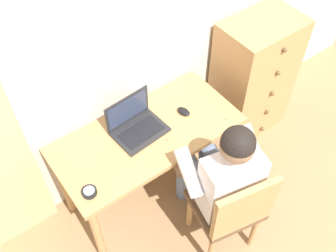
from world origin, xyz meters
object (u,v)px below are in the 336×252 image
at_px(laptop, 136,124).
at_px(desk, 148,144).
at_px(person_seated, 220,171).
at_px(computer_mouse, 184,111).
at_px(desk_clock, 89,192).
at_px(dresser, 253,78).
at_px(chair, 231,209).

bearing_deg(laptop, desk, -63.42).
bearing_deg(desk, person_seated, -65.16).
height_order(computer_mouse, desk_clock, computer_mouse).
height_order(dresser, chair, dresser).
height_order(chair, desk_clock, chair).
bearing_deg(desk_clock, chair, -34.23).
relative_size(chair, laptop, 2.47).
distance_m(laptop, computer_mouse, 0.35).
relative_size(desk, laptop, 3.50).
xyz_separation_m(chair, desk_clock, (-0.72, 0.49, 0.26)).
bearing_deg(laptop, chair, -72.89).
xyz_separation_m(person_seated, computer_mouse, (0.08, 0.48, 0.08)).
bearing_deg(desk_clock, laptop, 26.83).
height_order(desk, computer_mouse, computer_mouse).
bearing_deg(chair, desk_clock, 145.77).
bearing_deg(desk, desk_clock, -161.60).
height_order(person_seated, computer_mouse, person_seated).
distance_m(laptop, desk_clock, 0.55).
relative_size(dresser, computer_mouse, 10.93).
distance_m(chair, desk_clock, 0.91).
bearing_deg(computer_mouse, person_seated, -110.23).
height_order(dresser, computer_mouse, dresser).
relative_size(desk, computer_mouse, 12.62).
distance_m(person_seated, computer_mouse, 0.50).
distance_m(chair, laptop, 0.83).
height_order(chair, computer_mouse, chair).
bearing_deg(computer_mouse, laptop, 157.44).
xyz_separation_m(person_seated, desk_clock, (-0.75, 0.31, 0.08)).
bearing_deg(desk_clock, person_seated, -22.31).
xyz_separation_m(desk, person_seated, (0.22, -0.48, 0.04)).
xyz_separation_m(dresser, laptop, (-1.16, -0.03, 0.25)).
height_order(person_seated, laptop, person_seated).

